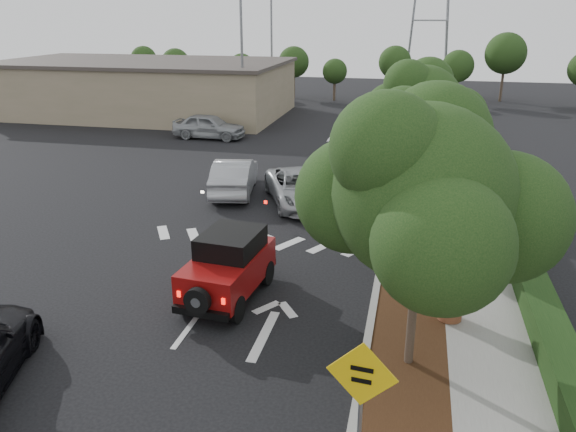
% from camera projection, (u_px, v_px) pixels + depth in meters
% --- Properties ---
extents(ground, '(120.00, 120.00, 0.00)m').
position_uv_depth(ground, '(190.00, 326.00, 14.65)').
color(ground, black).
rests_on(ground, ground).
extents(curb, '(0.20, 70.00, 0.15)m').
position_uv_depth(curb, '(392.00, 197.00, 24.66)').
color(curb, '#9E9B93').
rests_on(curb, ground).
extents(planting_strip, '(1.80, 70.00, 0.12)m').
position_uv_depth(planting_strip, '(415.00, 199.00, 24.46)').
color(planting_strip, black).
rests_on(planting_strip, ground).
extents(sidewalk, '(2.00, 70.00, 0.12)m').
position_uv_depth(sidewalk, '(460.00, 202.00, 24.06)').
color(sidewalk, gray).
rests_on(sidewalk, ground).
extents(hedge, '(0.80, 70.00, 0.80)m').
position_uv_depth(hedge, '(496.00, 197.00, 23.65)').
color(hedge, black).
rests_on(hedge, ground).
extents(commercial_building, '(22.00, 12.00, 4.00)m').
position_uv_depth(commercial_building, '(144.00, 89.00, 44.80)').
color(commercial_building, '#83785B').
rests_on(commercial_building, ground).
extents(transmission_tower, '(7.00, 4.00, 28.00)m').
position_uv_depth(transmission_tower, '(424.00, 93.00, 57.39)').
color(transmission_tower, slate).
rests_on(transmission_tower, ground).
extents(street_tree_near, '(3.80, 3.80, 5.92)m').
position_uv_depth(street_tree_near, '(408.00, 365.00, 13.02)').
color(street_tree_near, black).
rests_on(street_tree_near, ground).
extents(street_tree_mid, '(3.20, 3.20, 5.32)m').
position_uv_depth(street_tree_mid, '(413.00, 249.00, 19.44)').
color(street_tree_mid, black).
rests_on(street_tree_mid, ground).
extents(street_tree_far, '(3.40, 3.40, 5.62)m').
position_uv_depth(street_tree_far, '(415.00, 193.00, 25.39)').
color(street_tree_far, black).
rests_on(street_tree_far, ground).
extents(light_pole_a, '(2.00, 0.22, 9.00)m').
position_uv_depth(light_pole_a, '(244.00, 128.00, 39.83)').
color(light_pole_a, slate).
rests_on(light_pole_a, ground).
extents(light_pole_b, '(2.00, 0.22, 9.00)m').
position_uv_depth(light_pole_b, '(272.00, 103.00, 51.04)').
color(light_pole_b, slate).
rests_on(light_pole_b, ground).
extents(red_jeep, '(1.96, 3.85, 1.92)m').
position_uv_depth(red_jeep, '(230.00, 264.00, 15.95)').
color(red_jeep, black).
rests_on(red_jeep, ground).
extents(silver_suv_ahead, '(4.22, 5.59, 1.41)m').
position_uv_depth(silver_suv_ahead, '(300.00, 188.00, 23.83)').
color(silver_suv_ahead, '#94989B').
rests_on(silver_suv_ahead, ground).
extents(silver_sedan_oncoming, '(2.50, 5.00, 1.57)m').
position_uv_depth(silver_sedan_oncoming, '(234.00, 176.00, 25.27)').
color(silver_sedan_oncoming, '#9D9EA4').
rests_on(silver_sedan_oncoming, ground).
extents(parked_suv, '(4.74, 2.05, 1.59)m').
position_uv_depth(parked_suv, '(209.00, 126.00, 36.26)').
color(parked_suv, '#96999D').
rests_on(parked_suv, ground).
extents(speed_hump_sign, '(1.21, 0.15, 2.58)m').
position_uv_depth(speed_hump_sign, '(361.00, 390.00, 9.35)').
color(speed_hump_sign, slate).
rests_on(speed_hump_sign, ground).
extents(terracotta_planter, '(0.79, 0.79, 1.37)m').
position_uv_depth(terracotta_planter, '(452.00, 292.00, 14.49)').
color(terracotta_planter, brown).
rests_on(terracotta_planter, ground).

